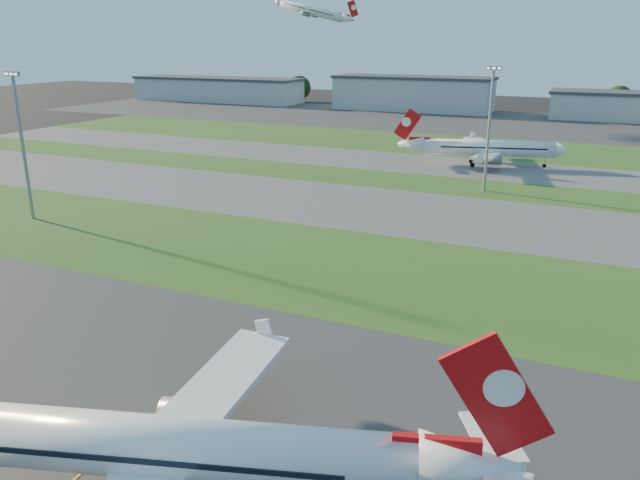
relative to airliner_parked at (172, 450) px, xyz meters
The scene contains 17 objects.
grass_strip_a 50.68m from the airliner_parked, 105.48° to the left, with size 300.00×34.00×0.01m, color #29531B.
taxiway_a 82.87m from the airliner_parked, 99.37° to the left, with size 300.00×32.00×0.01m, color #515154.
grass_strip_b 107.59m from the airliner_parked, 97.20° to the left, with size 300.00×18.00×0.01m, color #29531B.
taxiway_b 129.43m from the airliner_parked, 95.98° to the left, with size 300.00×26.00×0.01m, color #515154.
grass_strip_c 162.27m from the airliner_parked, 94.76° to the left, with size 300.00×40.00×0.01m, color #29531B.
apron_far 222.10m from the airliner_parked, 93.48° to the left, with size 400.00×80.00×0.01m, color #333335.
airliner_parked is the anchor object (origin of this frame).
airliner_taxiing 133.17m from the airliner_parked, 91.50° to the left, with size 39.63×33.24×12.62m.
airliner_departing 240.51m from the airliner_parked, 113.08° to the left, with size 33.50×28.26×10.47m.
light_mast_west 84.61m from the airliner_parked, 144.61° to the left, with size 3.20×0.70×25.80m.
light_mast_centre 105.15m from the airliner_parked, 89.16° to the left, with size 3.20×0.70×25.80m.
hangar_far_west 300.08m from the airliner_parked, 123.01° to the left, with size 91.80×23.00×12.20m.
hangar_west 258.37m from the airliner_parked, 103.08° to the left, with size 71.40×23.00×15.20m.
tree_far_west 333.83m from the airliner_parked, 127.55° to the left, with size 11.00×11.00×12.00m.
tree_west 293.85m from the airliner_parked, 114.85° to the left, with size 12.10×12.10×13.20m.
tree_mid_west 264.77m from the airliner_parked, 97.26° to the left, with size 9.90×9.90×10.80m.
tree_mid_east 266.97m from the airliner_parked, 84.30° to the left, with size 11.55×11.55×12.60m.
Camera 1 is at (37.47, -24.84, 30.98)m, focal length 35.00 mm.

